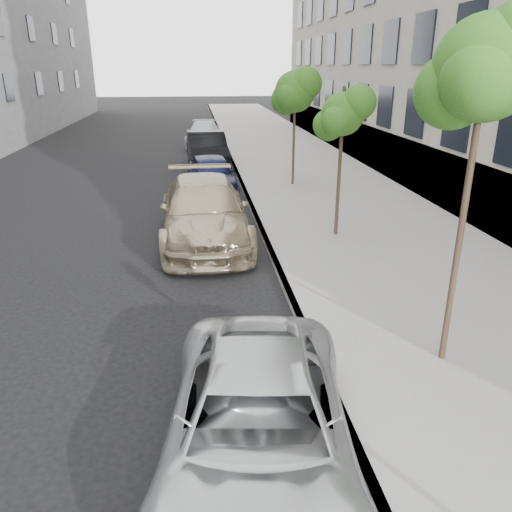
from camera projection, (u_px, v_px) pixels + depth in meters
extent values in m
plane|color=black|center=(261.00, 445.00, 6.53)|extent=(160.00, 160.00, 0.00)
cube|color=gray|center=(280.00, 149.00, 29.25)|extent=(6.40, 72.00, 0.14)
cube|color=#9E9B93|center=(227.00, 150.00, 28.89)|extent=(0.15, 72.00, 0.14)
cylinder|color=#38281C|center=(465.00, 206.00, 7.31)|extent=(0.10, 0.10, 5.17)
sphere|color=#256119|center=(486.00, 68.00, 6.64)|extent=(1.42, 1.42, 1.42)
sphere|color=#256119|center=(452.00, 91.00, 6.94)|extent=(1.06, 1.06, 1.06)
cylinder|color=#38281C|center=(340.00, 164.00, 13.54)|extent=(0.10, 0.10, 4.02)
sphere|color=#256119|center=(343.00, 114.00, 13.08)|extent=(1.13, 1.13, 1.13)
sphere|color=#256119|center=(359.00, 102.00, 12.82)|extent=(0.91, 0.91, 0.91)
sphere|color=#256119|center=(329.00, 125.00, 13.38)|extent=(0.85, 0.85, 0.85)
cylinder|color=#38281C|center=(294.00, 130.00, 19.52)|extent=(0.10, 0.10, 4.28)
sphere|color=#256119|center=(295.00, 92.00, 19.01)|extent=(1.55, 1.55, 1.55)
sphere|color=#256119|center=(305.00, 83.00, 18.76)|extent=(1.24, 1.24, 1.24)
sphere|color=#256119|center=(286.00, 99.00, 19.32)|extent=(1.17, 1.17, 1.17)
imported|color=#BBBEC0|center=(258.00, 427.00, 5.86)|extent=(2.83, 5.06, 1.34)
imported|color=tan|center=(204.00, 211.00, 13.92)|extent=(2.50, 5.91, 1.70)
imported|color=#111639|center=(211.00, 174.00, 19.26)|extent=(2.02, 4.37, 1.45)
imported|color=black|center=(207.00, 150.00, 24.08)|extent=(2.05, 5.10, 1.65)
imported|color=#B4B7BC|center=(204.00, 134.00, 30.58)|extent=(2.43, 5.08, 1.43)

